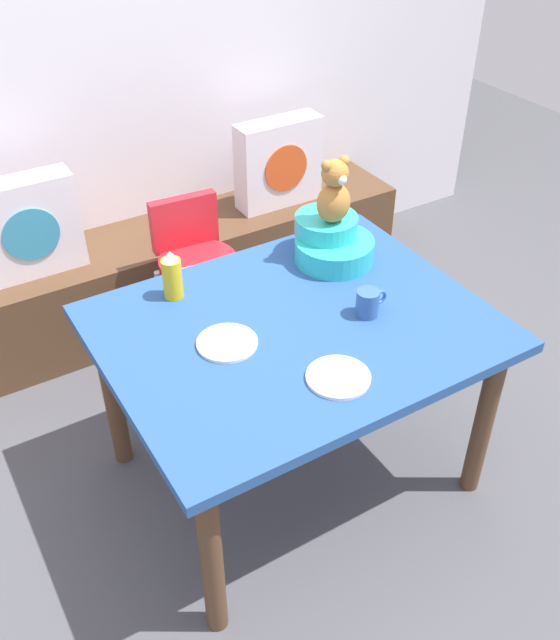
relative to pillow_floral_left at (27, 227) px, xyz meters
The scene contains 13 objects.
ground_plane 1.53m from the pillow_floral_left, 64.82° to the right, with size 8.00×8.00×0.00m, color #4C4C51.
back_wall 0.90m from the pillow_floral_left, 26.58° to the left, with size 4.40×0.10×2.60m, color silver.
window_bench 0.74m from the pillow_floral_left, ahead, with size 2.60×0.44×0.46m, color brown.
pillow_floral_left is the anchor object (origin of this frame).
pillow_floral_right 1.26m from the pillow_floral_left, ahead, with size 0.44×0.15×0.44m.
dining_table 1.37m from the pillow_floral_left, 64.82° to the right, with size 1.28×1.02×0.74m.
highchair 0.74m from the pillow_floral_left, 34.97° to the right, with size 0.34×0.47×0.79m.
infant_seat_teal 1.33m from the pillow_floral_left, 46.06° to the right, with size 0.30×0.33×0.16m.
teddy_bear 1.37m from the pillow_floral_left, 46.08° to the right, with size 0.13×0.12×0.25m.
ketchup_bottle 0.94m from the pillow_floral_left, 71.20° to the right, with size 0.07×0.07×0.18m.
coffee_mug 1.56m from the pillow_floral_left, 58.09° to the right, with size 0.12×0.08×0.09m.
dinner_plate_near 1.26m from the pillow_floral_left, 74.72° to the right, with size 0.20×0.20×0.01m, color white.
dinner_plate_far 1.64m from the pillow_floral_left, 70.51° to the right, with size 0.20×0.20×0.01m, color white.
Camera 1 is at (-1.02, -1.59, 2.18)m, focal length 39.48 mm.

